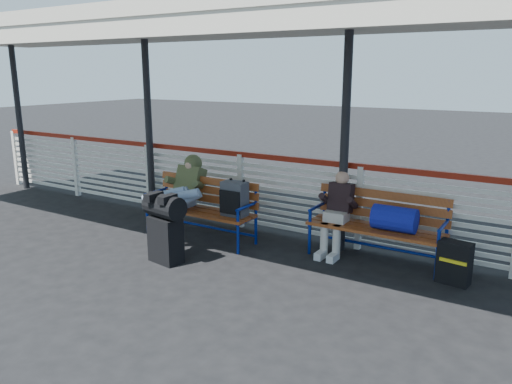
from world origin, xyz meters
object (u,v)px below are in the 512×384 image
Objects in this scene: bench_left at (214,201)px; suitcase_side at (454,263)px; bench_right at (386,219)px; companion_person at (337,212)px; traveler_man at (178,194)px; luggage_stack at (165,226)px.

suitcase_side is at bearing 4.27° from bench_left.
suitcase_side is at bearing -15.07° from bench_right.
companion_person is 1.65m from suitcase_side.
bench_left is 3.39m from suitcase_side.
companion_person is (2.14, 0.80, -0.15)m from traveler_man.
bench_right is (2.43, 0.50, -0.02)m from bench_left.
luggage_stack is at bearing -148.15° from bench_right.
luggage_stack is 0.51× the size of bench_left.
suitcase_side is (3.39, 1.28, -0.24)m from luggage_stack.
traveler_man is (-2.81, -0.84, 0.15)m from bench_right.
bench_right is at bearing 3.54° from companion_person.
companion_person is at bearing 20.53° from traveler_man.
bench_left is 0.53m from traveler_man.
traveler_man reaches higher than companion_person.
luggage_stack is at bearing -151.30° from suitcase_side.
bench_right is 1.57× the size of companion_person.
bench_left is 1.00× the size of bench_right.
bench_left is at bearing 41.77° from traveler_man.
suitcase_side is at bearing 8.99° from traveler_man.
bench_right is 1.10× the size of traveler_man.
luggage_stack is 1.03m from bench_left.
traveler_man is 1.43× the size of companion_person.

